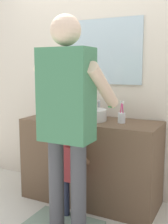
{
  "coord_description": "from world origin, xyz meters",
  "views": [
    {
      "loc": [
        1.18,
        -2.18,
        1.35
      ],
      "look_at": [
        0.0,
        0.15,
        0.94
      ],
      "focal_mm": 45.34,
      "sensor_mm": 36.0,
      "label": 1
    }
  ],
  "objects_px": {
    "soap_bottle": "(62,110)",
    "child_toddler": "(71,169)",
    "adult_parent": "(68,109)",
    "toothbrush_cup": "(122,117)"
  },
  "relations": [
    {
      "from": "toothbrush_cup",
      "to": "child_toddler",
      "type": "distance_m",
      "value": 0.67
    },
    {
      "from": "toothbrush_cup",
      "to": "adult_parent",
      "type": "bearing_deg",
      "value": -107.2
    },
    {
      "from": "child_toddler",
      "to": "toothbrush_cup",
      "type": "bearing_deg",
      "value": 51.45
    },
    {
      "from": "child_toddler",
      "to": "adult_parent",
      "type": "relative_size",
      "value": 0.45
    },
    {
      "from": "toothbrush_cup",
      "to": "soap_bottle",
      "type": "bearing_deg",
      "value": 174.44
    },
    {
      "from": "toothbrush_cup",
      "to": "child_toddler",
      "type": "relative_size",
      "value": 0.26
    },
    {
      "from": "soap_bottle",
      "to": "child_toddler",
      "type": "height_order",
      "value": "soap_bottle"
    },
    {
      "from": "child_toddler",
      "to": "soap_bottle",
      "type": "bearing_deg",
      "value": 128.54
    },
    {
      "from": "soap_bottle",
      "to": "child_toddler",
      "type": "bearing_deg",
      "value": -51.46
    },
    {
      "from": "child_toddler",
      "to": "adult_parent",
      "type": "bearing_deg",
      "value": -65.18
    }
  ]
}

